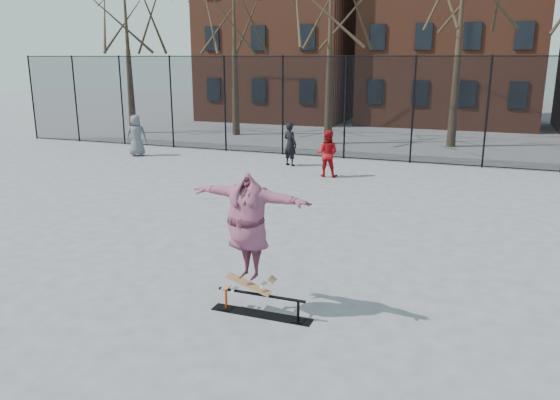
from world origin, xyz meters
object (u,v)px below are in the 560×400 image
at_px(bystander_red, 327,153).
at_px(skater, 248,236).
at_px(bystander_black, 290,144).
at_px(bystander_grey, 136,135).
at_px(skate_rail, 261,307).
at_px(skateboard, 249,289).

bearing_deg(bystander_red, skater, 97.33).
distance_m(bystander_black, bystander_red, 2.26).
xyz_separation_m(bystander_black, bystander_red, (1.81, -1.36, -0.02)).
height_order(skater, bystander_red, skater).
xyz_separation_m(skater, bystander_grey, (-10.01, 11.44, -0.45)).
bearing_deg(skate_rail, bystander_black, 107.39).
bearing_deg(bystander_red, skateboard, 97.33).
relative_size(skate_rail, bystander_grey, 0.98).
distance_m(skateboard, bystander_grey, 15.20).
relative_size(skater, bystander_grey, 1.22).
height_order(bystander_black, bystander_red, bystander_black).
bearing_deg(skate_rail, skater, 180.00).
height_order(skater, bystander_grey, skater).
xyz_separation_m(skater, bystander_black, (-3.44, 11.65, -0.49)).
relative_size(skate_rail, skater, 0.81).
bearing_deg(skateboard, bystander_red, 99.04).
bearing_deg(bystander_grey, bystander_black, 148.34).
bearing_deg(skater, skate_rail, 7.02).
height_order(skater, bystander_black, skater).
bearing_deg(skateboard, bystander_black, 106.46).
distance_m(skater, bystander_red, 10.43).
xyz_separation_m(skater, bystander_red, (-1.64, 10.29, -0.50)).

